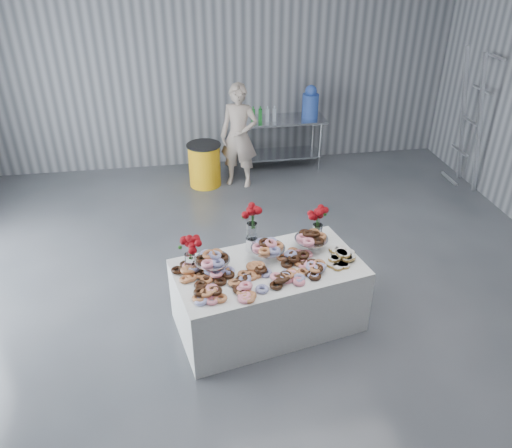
{
  "coord_description": "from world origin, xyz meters",
  "views": [
    {
      "loc": [
        -0.76,
        -3.97,
        3.73
      ],
      "look_at": [
        -0.03,
        0.53,
        1.0
      ],
      "focal_mm": 35.0,
      "sensor_mm": 36.0,
      "label": 1
    }
  ],
  "objects_px": {
    "water_jug": "(310,103)",
    "stepladder": "(471,121)",
    "person": "(239,136)",
    "trash_barrel": "(205,165)",
    "display_table": "(268,295)",
    "prep_table": "(281,134)"
  },
  "relations": [
    {
      "from": "water_jug",
      "to": "stepladder",
      "type": "bearing_deg",
      "value": -27.56
    },
    {
      "from": "person",
      "to": "stepladder",
      "type": "height_order",
      "value": "stepladder"
    },
    {
      "from": "trash_barrel",
      "to": "stepladder",
      "type": "height_order",
      "value": "stepladder"
    },
    {
      "from": "trash_barrel",
      "to": "water_jug",
      "type": "bearing_deg",
      "value": 14.84
    },
    {
      "from": "display_table",
      "to": "water_jug",
      "type": "distance_m",
      "value": 4.33
    },
    {
      "from": "trash_barrel",
      "to": "stepladder",
      "type": "xyz_separation_m",
      "value": [
        4.15,
        -0.69,
        0.75
      ]
    },
    {
      "from": "prep_table",
      "to": "trash_barrel",
      "type": "relative_size",
      "value": 2.1
    },
    {
      "from": "water_jug",
      "to": "stepladder",
      "type": "relative_size",
      "value": 0.25
    },
    {
      "from": "water_jug",
      "to": "prep_table",
      "type": "bearing_deg",
      "value": 180.0
    },
    {
      "from": "water_jug",
      "to": "person",
      "type": "height_order",
      "value": "person"
    },
    {
      "from": "prep_table",
      "to": "trash_barrel",
      "type": "bearing_deg",
      "value": -160.13
    },
    {
      "from": "water_jug",
      "to": "stepladder",
      "type": "distance_m",
      "value": 2.57
    },
    {
      "from": "prep_table",
      "to": "person",
      "type": "xyz_separation_m",
      "value": [
        -0.8,
        -0.56,
        0.22
      ]
    },
    {
      "from": "person",
      "to": "stepladder",
      "type": "distance_m",
      "value": 3.64
    },
    {
      "from": "trash_barrel",
      "to": "prep_table",
      "type": "bearing_deg",
      "value": 19.87
    },
    {
      "from": "person",
      "to": "display_table",
      "type": "bearing_deg",
      "value": -70.08
    },
    {
      "from": "water_jug",
      "to": "display_table",
      "type": "bearing_deg",
      "value": -109.84
    },
    {
      "from": "person",
      "to": "trash_barrel",
      "type": "xyz_separation_m",
      "value": [
        -0.57,
        0.06,
        -0.48
      ]
    },
    {
      "from": "prep_table",
      "to": "trash_barrel",
      "type": "height_order",
      "value": "prep_table"
    },
    {
      "from": "display_table",
      "to": "water_jug",
      "type": "xyz_separation_m",
      "value": [
        1.45,
        4.01,
        0.77
      ]
    },
    {
      "from": "water_jug",
      "to": "trash_barrel",
      "type": "relative_size",
      "value": 0.78
    },
    {
      "from": "display_table",
      "to": "person",
      "type": "distance_m",
      "value": 3.49
    }
  ]
}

